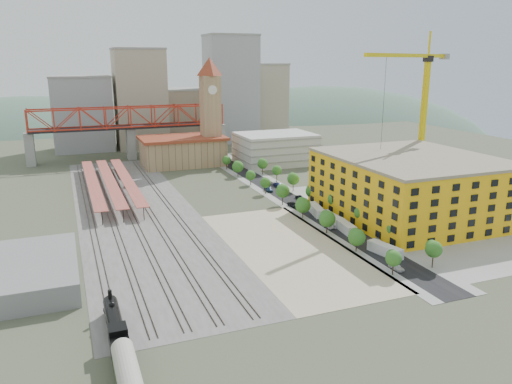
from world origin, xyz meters
name	(u,v)px	position (x,y,z in m)	size (l,w,h in m)	color
ground	(259,213)	(0.00, 0.00, 0.00)	(400.00, 400.00, 0.00)	#474C38
ballast_strip	(135,209)	(-36.00, 17.50, 0.03)	(36.00, 165.00, 0.06)	#605E59
dirt_lot	(289,248)	(-4.00, -31.50, 0.03)	(28.00, 67.00, 0.06)	tan
street_asphalt	(285,196)	(16.00, 15.00, 0.03)	(12.00, 170.00, 0.06)	black
sidewalk_west	(271,198)	(10.50, 15.00, 0.02)	(3.00, 170.00, 0.04)	gray
sidewalk_east	(299,195)	(21.50, 15.00, 0.02)	(3.00, 170.00, 0.04)	gray
construction_pad	(416,215)	(45.00, -20.00, 0.03)	(50.00, 90.00, 0.06)	gray
rail_tracks	(129,210)	(-37.80, 17.50, 0.15)	(26.56, 160.00, 0.18)	#382B23
platform_canopies	(110,180)	(-41.00, 45.00, 3.99)	(16.00, 80.00, 4.12)	#BF5949
station_hall	(183,151)	(-5.00, 82.00, 6.67)	(38.00, 24.00, 13.10)	tan
clock_tower	(210,101)	(8.00, 79.99, 28.70)	(12.00, 12.00, 52.00)	tan
parking_garage	(275,149)	(36.00, 70.00, 7.00)	(34.00, 26.00, 14.00)	silver
truss_bridge	(130,120)	(-25.00, 105.00, 18.86)	(94.00, 9.60, 25.60)	gray
construction_building	(411,186)	(42.00, -20.00, 9.41)	(44.60, 50.60, 18.80)	yellow
warehouse	(24,273)	(-66.00, -30.00, 2.50)	(22.00, 32.00, 5.00)	gray
street_trees	(297,203)	(16.00, 5.00, 0.00)	(15.40, 124.40, 8.00)	#2B661E
skyline	(179,104)	(7.47, 142.31, 22.81)	(133.00, 46.00, 60.00)	#9EA0A3
distant_hills	(197,212)	(45.28, 260.00, -79.54)	(647.00, 264.00, 227.00)	#4C6B59
locomotive	(116,329)	(-50.00, -60.38, 2.16)	(3.00, 23.12, 5.78)	black
tower_crane	(420,95)	(61.82, 3.46, 34.74)	(49.10, 22.76, 56.30)	yellow
site_trailer_a	(385,250)	(16.00, -44.35, 1.33)	(2.56, 9.74, 2.67)	silver
site_trailer_b	(345,227)	(16.00, -25.54, 1.34)	(2.58, 9.80, 2.68)	silver
site_trailer_c	(331,219)	(16.00, -17.76, 1.38)	(2.65, 10.07, 2.76)	silver
site_trailer_d	(316,210)	(16.00, -8.15, 1.39)	(2.67, 10.15, 2.78)	silver
car_0	(396,267)	(13.00, -53.01, 0.73)	(1.73, 4.31, 1.47)	silver
car_1	(328,226)	(13.00, -21.24, 0.70)	(1.49, 4.26, 1.40)	#98979C
car_2	(293,205)	(13.00, 1.90, 0.67)	(2.24, 4.86, 1.35)	black
car_3	(268,189)	(13.00, 23.26, 0.76)	(2.12, 5.21, 1.51)	navy
car_4	(378,242)	(19.00, -37.28, 0.66)	(1.56, 3.88, 1.32)	silver
car_5	(338,219)	(19.00, -16.65, 0.70)	(1.49, 4.28, 1.41)	#949499
car_6	(300,198)	(19.00, 9.16, 0.65)	(2.16, 4.69, 1.30)	black
car_7	(279,185)	(19.00, 27.54, 0.78)	(2.18, 5.37, 1.56)	navy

